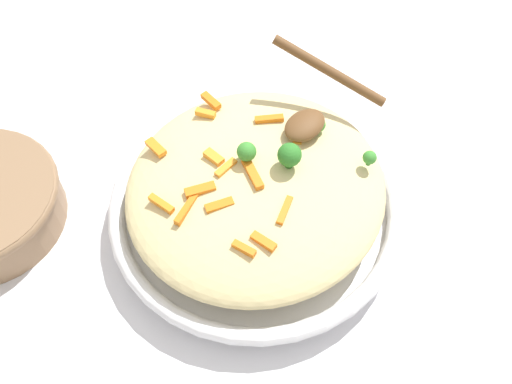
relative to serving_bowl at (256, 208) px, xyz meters
name	(u,v)px	position (x,y,z in m)	size (l,w,h in m)	color
ground_plane	(256,219)	(0.00, 0.00, -0.02)	(2.40, 2.40, 0.00)	silver
serving_bowl	(256,208)	(0.00, 0.00, 0.00)	(0.35, 0.35, 0.04)	silver
pasta_mound	(256,188)	(0.00, 0.00, 0.04)	(0.31, 0.30, 0.06)	#DBC689
carrot_piece_0	(211,101)	(0.05, 0.12, 0.07)	(0.03, 0.01, 0.01)	orange
carrot_piece_1	(218,204)	(-0.06, 0.00, 0.07)	(0.03, 0.01, 0.01)	orange
carrot_piece_2	(161,204)	(-0.10, 0.05, 0.07)	(0.03, 0.01, 0.01)	orange
carrot_piece_3	(269,119)	(0.07, 0.04, 0.07)	(0.03, 0.01, 0.01)	orange
carrot_piece_4	(256,176)	(-0.01, 0.00, 0.08)	(0.04, 0.01, 0.01)	orange
carrot_piece_5	(299,137)	(0.07, 0.00, 0.07)	(0.02, 0.01, 0.01)	orange
carrot_piece_6	(285,210)	(-0.02, -0.06, 0.07)	(0.04, 0.01, 0.01)	orange
carrot_piece_7	(244,249)	(-0.08, -0.06, 0.07)	(0.03, 0.01, 0.01)	orange
carrot_piece_8	(156,147)	(-0.05, 0.11, 0.07)	(0.03, 0.01, 0.01)	orange
carrot_piece_9	(214,157)	(-0.02, 0.05, 0.08)	(0.02, 0.01, 0.01)	orange
carrot_piece_10	(226,168)	(-0.02, 0.03, 0.07)	(0.03, 0.01, 0.01)	orange
carrot_piece_11	(187,209)	(-0.08, 0.02, 0.07)	(0.04, 0.01, 0.01)	orange
carrot_piece_12	(200,190)	(-0.06, 0.03, 0.07)	(0.03, 0.01, 0.01)	orange
carrot_piece_13	(206,113)	(0.03, 0.11, 0.07)	(0.02, 0.01, 0.01)	orange
carrot_piece_14	(263,242)	(-0.06, -0.06, 0.07)	(0.03, 0.01, 0.01)	orange
broccoli_floret_0	(370,158)	(0.10, -0.08, 0.08)	(0.02, 0.02, 0.02)	#377928
broccoli_floret_1	(290,155)	(0.03, -0.02, 0.09)	(0.03, 0.03, 0.03)	#296820
broccoli_floret_2	(318,125)	(0.10, -0.01, 0.08)	(0.02, 0.02, 0.02)	#377928
broccoli_floret_3	(247,152)	(0.01, 0.02, 0.09)	(0.02, 0.02, 0.03)	#377928
serving_spoon	(315,107)	(0.11, 0.00, 0.09)	(0.13, 0.14, 0.07)	brown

